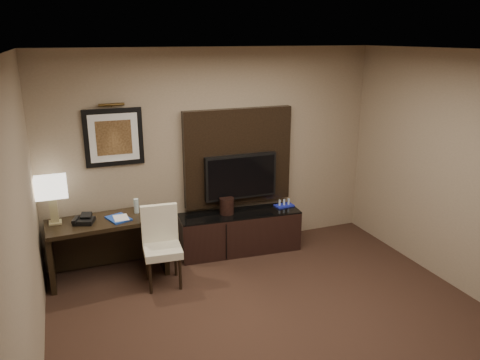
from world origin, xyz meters
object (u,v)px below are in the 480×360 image
desk_chair (162,250)px  tv (241,176)px  desk (109,247)px  desk_phone (84,219)px  table_lamp (52,200)px  credenza (240,232)px  ice_bucket (227,206)px  water_bottle (136,206)px  minibar_tray (284,203)px

desk_chair → tv: bearing=32.9°
desk → desk_phone: 0.49m
desk_chair → table_lamp: 1.39m
desk → table_lamp: (-0.56, 0.09, 0.65)m
credenza → desk_phone: 2.04m
ice_bucket → credenza: bearing=-12.7°
credenza → table_lamp: 2.41m
table_lamp → water_bottle: table_lamp is taller
credenza → ice_bucket: bearing=171.6°
desk → minibar_tray: size_ratio=5.36×
desk → tv: size_ratio=1.37×
minibar_tray → credenza: bearing=-178.7°
ice_bucket → water_bottle: bearing=179.9°
desk_phone → tv: bearing=24.6°
desk_chair → desk_phone: desk_chair is taller
tv → desk_phone: bearing=-174.1°
desk_chair → minibar_tray: (1.83, 0.53, 0.16)m
water_bottle → ice_bucket: water_bottle is taller
credenza → minibar_tray: 0.74m
desk → ice_bucket: size_ratio=6.30×
tv → water_bottle: tv is taller
table_lamp → minibar_tray: size_ratio=2.25×
desk → tv: (1.80, 0.19, 0.65)m
tv → credenza: bearing=-116.4°
tv → water_bottle: size_ratio=5.57×
desk_chair → desk_phone: (-0.81, 0.44, 0.34)m
desk_chair → water_bottle: bearing=113.5°
desk_chair → table_lamp: table_lamp is taller
water_bottle → desk: bearing=-166.7°
credenza → minibar_tray: bearing=5.5°
tv → desk_phone: tv is taller
tv → desk_phone: (-2.05, -0.21, -0.23)m
desk_phone → ice_bucket: (1.81, 0.11, -0.12)m
desk_phone → table_lamp: bearing=178.9°
desk_chair → ice_bucket: (0.99, 0.56, 0.22)m
credenza → desk_phone: desk_phone is taller
credenza → table_lamp: (-2.29, 0.04, 0.74)m
desk_phone → water_bottle: (0.63, 0.11, 0.03)m
water_bottle → minibar_tray: bearing=-0.7°
minibar_tray → desk: bearing=-178.5°
tv → table_lamp: 2.37m
desk_phone → desk: bearing=23.9°
tv → minibar_tray: (0.60, -0.13, -0.42)m
credenza → ice_bucket: 0.43m
desk_phone → water_bottle: size_ratio=1.22×
tv → ice_bucket: size_ratio=4.61×
credenza → desk_chair: bearing=-151.8°
desk_chair → water_bottle: water_bottle is taller
desk_chair → minibar_tray: size_ratio=3.49×
desk → credenza: 1.73m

